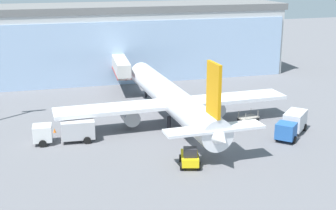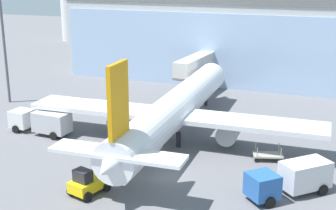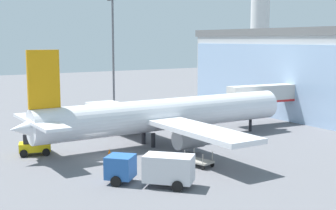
{
  "view_description": "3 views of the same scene",
  "coord_description": "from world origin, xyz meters",
  "px_view_note": "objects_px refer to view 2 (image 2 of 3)",
  "views": [
    {
      "loc": [
        -20.99,
        -48.55,
        20.55
      ],
      "look_at": [
        -2.16,
        10.06,
        2.28
      ],
      "focal_mm": 50.0,
      "sensor_mm": 36.0,
      "label": 1
    },
    {
      "loc": [
        12.82,
        -36.06,
        17.88
      ],
      "look_at": [
        -3.35,
        11.21,
        3.12
      ],
      "focal_mm": 50.0,
      "sensor_mm": 36.0,
      "label": 2
    },
    {
      "loc": [
        43.4,
        -19.27,
        12.01
      ],
      "look_at": [
        -4.6,
        11.48,
        4.02
      ],
      "focal_mm": 50.0,
      "sensor_mm": 36.0,
      "label": 3
    }
  ],
  "objects_px": {
    "fuel_truck": "(292,178)",
    "apron_light_mast": "(2,20)",
    "safety_cone_nose": "(162,165)",
    "jet_bridge": "(199,64)",
    "airplane": "(174,110)",
    "baggage_cart": "(268,155)",
    "pushback_tug": "(88,183)",
    "safety_cone_wingtip": "(53,120)",
    "catering_truck": "(42,121)"
  },
  "relations": [
    {
      "from": "jet_bridge",
      "to": "airplane",
      "type": "bearing_deg",
      "value": -165.73
    },
    {
      "from": "jet_bridge",
      "to": "safety_cone_nose",
      "type": "height_order",
      "value": "jet_bridge"
    },
    {
      "from": "safety_cone_wingtip",
      "to": "airplane",
      "type": "bearing_deg",
      "value": -3.55
    },
    {
      "from": "jet_bridge",
      "to": "baggage_cart",
      "type": "bearing_deg",
      "value": -143.51
    },
    {
      "from": "safety_cone_wingtip",
      "to": "safety_cone_nose",
      "type": "bearing_deg",
      "value": -26.49
    },
    {
      "from": "catering_truck",
      "to": "baggage_cart",
      "type": "bearing_deg",
      "value": -173.03
    },
    {
      "from": "jet_bridge",
      "to": "baggage_cart",
      "type": "xyz_separation_m",
      "value": [
        13.1,
        -22.52,
        -3.73
      ]
    },
    {
      "from": "jet_bridge",
      "to": "safety_cone_wingtip",
      "type": "relative_size",
      "value": 25.06
    },
    {
      "from": "fuel_truck",
      "to": "apron_light_mast",
      "type": "bearing_deg",
      "value": -64.67
    },
    {
      "from": "airplane",
      "to": "fuel_truck",
      "type": "relative_size",
      "value": 5.19
    },
    {
      "from": "safety_cone_nose",
      "to": "jet_bridge",
      "type": "bearing_deg",
      "value": 98.37
    },
    {
      "from": "safety_cone_nose",
      "to": "airplane",
      "type": "bearing_deg",
      "value": 99.43
    },
    {
      "from": "airplane",
      "to": "catering_truck",
      "type": "relative_size",
      "value": 4.75
    },
    {
      "from": "baggage_cart",
      "to": "safety_cone_wingtip",
      "type": "bearing_deg",
      "value": -22.23
    },
    {
      "from": "apron_light_mast",
      "to": "catering_truck",
      "type": "distance_m",
      "value": 17.86
    },
    {
      "from": "safety_cone_nose",
      "to": "safety_cone_wingtip",
      "type": "relative_size",
      "value": 1.0
    },
    {
      "from": "airplane",
      "to": "catering_truck",
      "type": "distance_m",
      "value": 14.92
    },
    {
      "from": "catering_truck",
      "to": "safety_cone_wingtip",
      "type": "distance_m",
      "value": 4.34
    },
    {
      "from": "airplane",
      "to": "safety_cone_nose",
      "type": "distance_m",
      "value": 8.15
    },
    {
      "from": "pushback_tug",
      "to": "safety_cone_nose",
      "type": "relative_size",
      "value": 6.52
    },
    {
      "from": "fuel_truck",
      "to": "baggage_cart",
      "type": "distance_m",
      "value": 7.26
    },
    {
      "from": "fuel_truck",
      "to": "safety_cone_nose",
      "type": "distance_m",
      "value": 11.93
    },
    {
      "from": "baggage_cart",
      "to": "pushback_tug",
      "type": "xyz_separation_m",
      "value": [
        -13.03,
        -11.87,
        0.47
      ]
    },
    {
      "from": "airplane",
      "to": "baggage_cart",
      "type": "xyz_separation_m",
      "value": [
        10.28,
        -2.42,
        -2.85
      ]
    },
    {
      "from": "jet_bridge",
      "to": "catering_truck",
      "type": "relative_size",
      "value": 1.84
    },
    {
      "from": "airplane",
      "to": "catering_truck",
      "type": "bearing_deg",
      "value": 101.84
    },
    {
      "from": "baggage_cart",
      "to": "pushback_tug",
      "type": "relative_size",
      "value": 0.87
    },
    {
      "from": "airplane",
      "to": "pushback_tug",
      "type": "xyz_separation_m",
      "value": [
        -2.75,
        -14.29,
        -2.38
      ]
    },
    {
      "from": "jet_bridge",
      "to": "safety_cone_wingtip",
      "type": "bearing_deg",
      "value": 152.41
    },
    {
      "from": "baggage_cart",
      "to": "pushback_tug",
      "type": "distance_m",
      "value": 17.63
    },
    {
      "from": "safety_cone_wingtip",
      "to": "jet_bridge",
      "type": "bearing_deg",
      "value": 56.12
    },
    {
      "from": "apron_light_mast",
      "to": "catering_truck",
      "type": "bearing_deg",
      "value": -39.51
    },
    {
      "from": "pushback_tug",
      "to": "safety_cone_wingtip",
      "type": "bearing_deg",
      "value": 57.39
    },
    {
      "from": "jet_bridge",
      "to": "apron_light_mast",
      "type": "relative_size",
      "value": 0.73
    },
    {
      "from": "jet_bridge",
      "to": "fuel_truck",
      "type": "xyz_separation_m",
      "value": [
        15.81,
        -29.18,
        -2.76
      ]
    },
    {
      "from": "safety_cone_nose",
      "to": "safety_cone_wingtip",
      "type": "bearing_deg",
      "value": 153.51
    },
    {
      "from": "apron_light_mast",
      "to": "baggage_cart",
      "type": "height_order",
      "value": "apron_light_mast"
    },
    {
      "from": "jet_bridge",
      "to": "airplane",
      "type": "xyz_separation_m",
      "value": [
        2.82,
        -20.1,
        -0.87
      ]
    },
    {
      "from": "catering_truck",
      "to": "fuel_truck",
      "type": "bearing_deg",
      "value": 173.13
    },
    {
      "from": "jet_bridge",
      "to": "baggage_cart",
      "type": "distance_m",
      "value": 26.32
    },
    {
      "from": "catering_truck",
      "to": "safety_cone_wingtip",
      "type": "bearing_deg",
      "value": -68.15
    },
    {
      "from": "jet_bridge",
      "to": "catering_truck",
      "type": "bearing_deg",
      "value": 159.52
    },
    {
      "from": "airplane",
      "to": "safety_cone_wingtip",
      "type": "xyz_separation_m",
      "value": [
        -15.66,
        0.97,
        -3.08
      ]
    },
    {
      "from": "baggage_cart",
      "to": "pushback_tug",
      "type": "bearing_deg",
      "value": 27.54
    },
    {
      "from": "catering_truck",
      "to": "safety_cone_wingtip",
      "type": "relative_size",
      "value": 13.6
    },
    {
      "from": "apron_light_mast",
      "to": "pushback_tug",
      "type": "xyz_separation_m",
      "value": [
        23.27,
        -20.76,
        -10.27
      ]
    },
    {
      "from": "fuel_truck",
      "to": "baggage_cart",
      "type": "height_order",
      "value": "fuel_truck"
    },
    {
      "from": "catering_truck",
      "to": "baggage_cart",
      "type": "relative_size",
      "value": 2.4
    },
    {
      "from": "airplane",
      "to": "safety_cone_wingtip",
      "type": "relative_size",
      "value": 64.53
    },
    {
      "from": "airplane",
      "to": "pushback_tug",
      "type": "bearing_deg",
      "value": 169.13
    }
  ]
}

